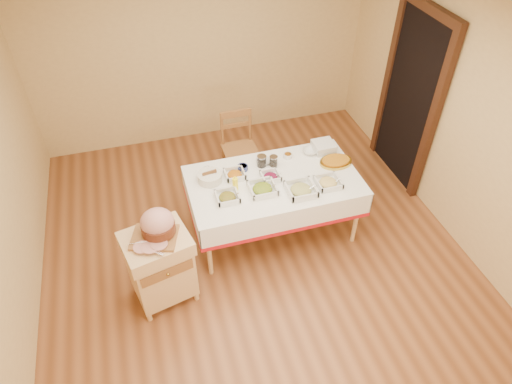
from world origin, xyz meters
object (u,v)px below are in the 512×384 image
brass_platter (336,161)px  ham_on_board (157,225)px  preserve_jar_left (262,161)px  bread_basket (210,177)px  preserve_jar_right (273,161)px  mustard_bottle (235,183)px  dining_table (274,191)px  dining_chair (239,148)px  plate_stack (324,147)px  butcher_cart (160,264)px

brass_platter → ham_on_board: bearing=-163.2°
preserve_jar_left → bread_basket: bearing=-171.7°
preserve_jar_left → ham_on_board: bearing=-146.9°
ham_on_board → preserve_jar_right: size_ratio=3.62×
mustard_bottle → ham_on_board: bearing=-149.6°
mustard_bottle → bread_basket: bearing=135.9°
ham_on_board → mustard_bottle: (0.84, 0.49, -0.12)m
preserve_jar_right → mustard_bottle: (-0.50, -0.27, 0.03)m
preserve_jar_left → dining_table: bearing=-78.1°
preserve_jar_right → brass_platter: (0.67, -0.16, -0.03)m
dining_table → preserve_jar_left: preserve_jar_left is taller
dining_chair → plate_stack: 1.12m
mustard_bottle → plate_stack: bearing=18.4°
preserve_jar_left → plate_stack: preserve_jar_left is taller
dining_table → ham_on_board: size_ratio=4.24×
butcher_cart → preserve_jar_left: (1.26, 0.83, 0.34)m
dining_table → bread_basket: (-0.65, 0.18, 0.21)m
bread_basket → plate_stack: bread_basket is taller
butcher_cart → brass_platter: butcher_cart is taller
dining_table → dining_chair: 1.04m
ham_on_board → bread_basket: ham_on_board is taller
brass_platter → dining_table: bearing=-174.0°
dining_table → preserve_jar_left: bearing=101.9°
ham_on_board → brass_platter: 2.11m
dining_chair → plate_stack: bearing=-40.4°
dining_chair → brass_platter: bearing=-48.2°
ham_on_board → bread_basket: size_ratio=1.66×
preserve_jar_right → dining_chair: bearing=102.8°
plate_stack → butcher_cart: bearing=-155.9°
preserve_jar_left → bread_basket: 0.60m
bread_basket → plate_stack: (1.36, 0.16, 0.00)m
butcher_cart → mustard_bottle: mustard_bottle is taller
preserve_jar_right → ham_on_board: bearing=-150.3°
preserve_jar_right → plate_stack: 0.64m
dining_table → preserve_jar_right: size_ratio=15.37×
bread_basket → dining_table: bearing=-15.1°
dining_chair → bread_basket: (-0.54, -0.86, 0.33)m
ham_on_board → preserve_jar_right: ham_on_board is taller
butcher_cart → dining_chair: bearing=53.0°
dining_table → mustard_bottle: (-0.43, -0.04, 0.24)m
plate_stack → brass_platter: plate_stack is taller
dining_chair → preserve_jar_right: (0.18, -0.80, 0.33)m
preserve_jar_right → mustard_bottle: 0.57m
dining_table → dining_chair: (-0.11, 1.03, -0.11)m
dining_chair → preserve_jar_left: bearing=-86.0°
dining_chair → brass_platter: dining_chair is taller
dining_table → bread_basket: size_ratio=7.03×
mustard_bottle → bread_basket: 0.31m
mustard_bottle → brass_platter: mustard_bottle is taller
preserve_jar_left → brass_platter: preserve_jar_left is taller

